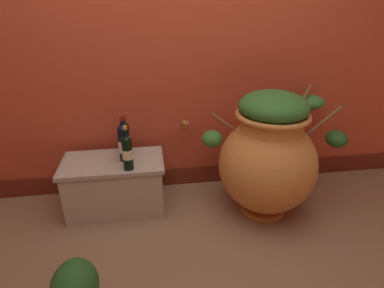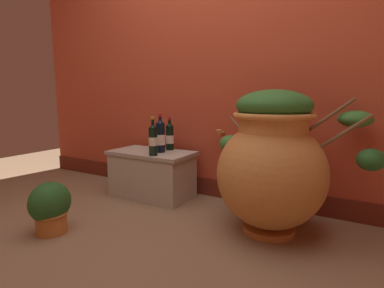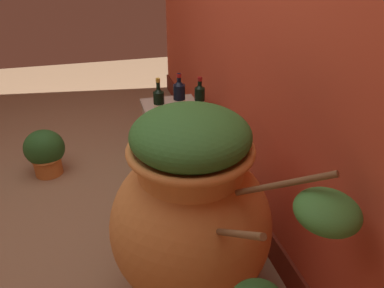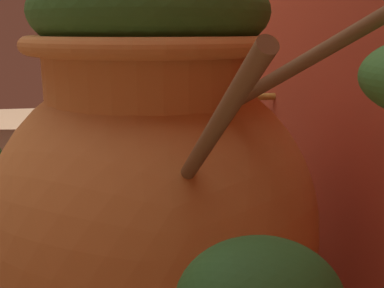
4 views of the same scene
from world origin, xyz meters
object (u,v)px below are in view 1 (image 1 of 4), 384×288
Objects in this scene: terracotta_urn at (269,155)px; wine_bottle_middle at (125,136)px; wine_bottle_right at (124,142)px; wine_bottle_left at (127,151)px.

wine_bottle_middle is (-1.03, 0.33, 0.07)m from terracotta_urn.
terracotta_urn reaches higher than wine_bottle_middle.
wine_bottle_right reaches higher than wine_bottle_middle.
wine_bottle_left is (-1.01, 0.04, 0.08)m from terracotta_urn.
terracotta_urn is 1.09m from wine_bottle_middle.
terracotta_urn is at bearing -17.68° from wine_bottle_middle.
terracotta_urn is 3.35× the size of wine_bottle_left.
terracotta_urn reaches higher than wine_bottle_right.
wine_bottle_right is at bearing -90.88° from wine_bottle_middle.
terracotta_urn is 3.65× the size of wine_bottle_middle.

